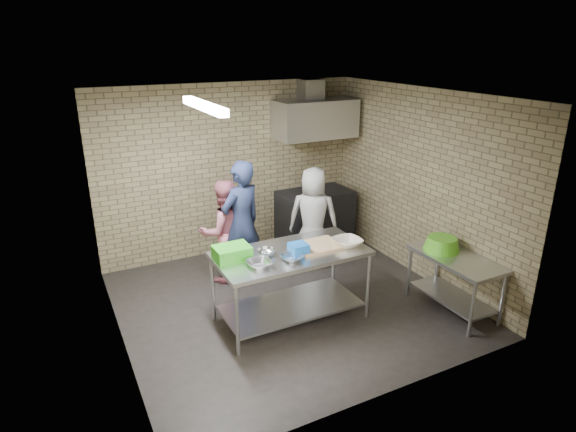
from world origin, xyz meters
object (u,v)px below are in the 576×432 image
object	(u,v)px
side_counter	(453,283)
green_crate	(232,253)
woman_pink	(224,231)
prep_table	(291,286)
blue_tub	(299,249)
bottle_red	(312,121)
man_navy	(242,224)
stove	(315,217)
green_basin	(442,244)
woman_white	(313,217)

from	to	relation	value
side_counter	green_crate	xyz separation A→B (m)	(-2.64, 0.87, 0.62)
woman_pink	prep_table	bearing A→B (deg)	102.23
green_crate	blue_tub	xyz separation A→B (m)	(0.75, -0.22, -0.02)
bottle_red	man_navy	world-z (taller)	bottle_red
prep_table	side_counter	world-z (taller)	prep_table
stove	woman_pink	xyz separation A→B (m)	(-1.84, -0.61, 0.30)
man_navy	green_basin	bearing A→B (deg)	121.69
stove	blue_tub	world-z (taller)	blue_tub
stove	green_basin	distance (m)	2.57
green_crate	green_basin	distance (m)	2.70
side_counter	green_basin	size ratio (longest dim) A/B	2.61
side_counter	blue_tub	bearing A→B (deg)	160.94
stove	man_navy	xyz separation A→B (m)	(-1.65, -0.83, 0.45)
green_basin	woman_pink	size ratio (longest dim) A/B	0.31
green_basin	side_counter	bearing A→B (deg)	-85.43
stove	bottle_red	size ratio (longest dim) A/B	6.67
prep_table	green_crate	xyz separation A→B (m)	(-0.70, 0.12, 0.54)
bottle_red	prep_table	bearing A→B (deg)	-124.55
side_counter	woman_pink	distance (m)	3.16
bottle_red	blue_tub	bearing A→B (deg)	-122.53
woman_pink	green_crate	bearing A→B (deg)	72.57
green_crate	green_basin	bearing A→B (deg)	-13.37
bottle_red	man_navy	bearing A→B (deg)	-147.93
side_counter	prep_table	bearing A→B (deg)	158.79
bottle_red	man_navy	distance (m)	2.31
green_crate	woman_white	world-z (taller)	woman_white
woman_white	woman_pink	bearing A→B (deg)	29.67
stove	green_basin	bearing A→B (deg)	-80.24
side_counter	stove	world-z (taller)	stove
side_counter	man_navy	world-z (taller)	man_navy
prep_table	bottle_red	world-z (taller)	bottle_red
green_crate	woman_pink	bearing A→B (deg)	74.71
green_basin	man_navy	distance (m)	2.67
prep_table	blue_tub	distance (m)	0.54
blue_tub	bottle_red	world-z (taller)	bottle_red
woman_white	blue_tub	bearing A→B (deg)	89.37
stove	man_navy	bearing A→B (deg)	-153.43
green_basin	man_navy	size ratio (longest dim) A/B	0.26
green_crate	stove	bearing A→B (deg)	40.60
stove	side_counter	bearing A→B (deg)	-80.71
side_counter	woman_pink	bearing A→B (deg)	137.05
prep_table	man_navy	xyz separation A→B (m)	(-0.16, 1.17, 0.44)
prep_table	green_crate	distance (m)	0.89
woman_pink	bottle_red	bearing A→B (deg)	-157.89
stove	green_crate	bearing A→B (deg)	-139.40
man_navy	bottle_red	bearing A→B (deg)	-167.46
green_basin	green_crate	bearing A→B (deg)	166.63
stove	woman_pink	distance (m)	1.97
woman_pink	green_basin	bearing A→B (deg)	138.19
green_crate	woman_pink	world-z (taller)	woman_pink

